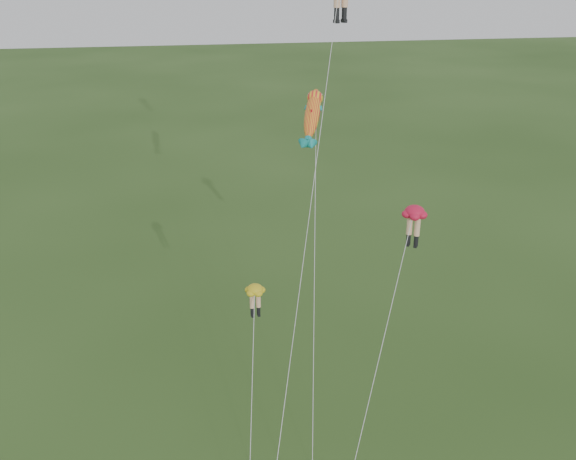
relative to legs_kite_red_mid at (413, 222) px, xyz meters
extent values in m
cylinder|color=black|center=(-1.95, 8.94, 8.52)|extent=(0.28, 0.28, 0.62)
cube|color=black|center=(-1.95, 8.94, 8.12)|extent=(0.32, 0.41, 0.18)
cylinder|color=black|center=(-1.49, 9.12, 8.52)|extent=(0.28, 0.28, 0.62)
cube|color=black|center=(-1.49, 9.12, 8.12)|extent=(0.32, 0.41, 0.18)
cylinder|color=silver|center=(-4.70, 1.55, -0.35)|extent=(5.99, 15.00, 22.32)
ellipsoid|color=red|center=(0.12, 0.17, 0.44)|extent=(1.71, 1.71, 0.61)
cylinder|color=#F6BA91|center=(-0.04, 0.28, -0.28)|extent=(0.27, 0.27, 0.94)
cylinder|color=black|center=(-0.04, 0.28, -0.99)|extent=(0.21, 0.21, 0.47)
cube|color=black|center=(-0.04, 0.28, -1.29)|extent=(0.28, 0.31, 0.14)
cylinder|color=#F6BA91|center=(0.27, 0.06, -0.28)|extent=(0.27, 0.27, 0.94)
cylinder|color=black|center=(0.27, 0.06, -0.99)|extent=(0.21, 0.21, 0.47)
cube|color=black|center=(0.27, 0.06, -1.29)|extent=(0.28, 0.31, 0.14)
cylinder|color=silver|center=(-2.32, -3.35, -5.38)|extent=(4.90, 7.08, 12.27)
ellipsoid|color=gold|center=(-7.50, 0.16, -3.09)|extent=(1.15, 1.15, 0.51)
cylinder|color=#F6BA91|center=(-7.65, 0.14, -3.69)|extent=(0.23, 0.23, 0.78)
cylinder|color=black|center=(-7.65, 0.14, -4.28)|extent=(0.18, 0.18, 0.39)
cube|color=black|center=(-7.65, 0.14, -4.53)|extent=(0.16, 0.24, 0.11)
cylinder|color=#F6BA91|center=(-7.34, 0.18, -3.69)|extent=(0.23, 0.23, 0.78)
cylinder|color=black|center=(-7.34, 0.18, -4.28)|extent=(0.18, 0.18, 0.39)
cube|color=black|center=(-7.34, 0.18, -4.53)|extent=(0.16, 0.24, 0.11)
cylinder|color=silver|center=(-8.10, -3.36, -7.18)|extent=(1.23, 7.08, 8.68)
ellipsoid|color=yellow|center=(-3.60, 6.79, 3.66)|extent=(1.92, 3.40, 2.74)
sphere|color=yellow|center=(-3.60, 6.79, 3.66)|extent=(1.26, 1.48, 1.26)
cone|color=teal|center=(-3.60, 6.79, 3.66)|extent=(1.04, 1.32, 1.22)
cone|color=teal|center=(-3.60, 6.79, 3.66)|extent=(1.04, 1.32, 1.22)
cone|color=teal|center=(-3.60, 6.79, 3.66)|extent=(0.59, 0.74, 0.68)
cone|color=teal|center=(-3.60, 6.79, 3.66)|extent=(0.59, 0.74, 0.68)
cone|color=red|center=(-3.60, 6.79, 3.66)|extent=(0.63, 0.76, 0.66)
cylinder|color=silver|center=(-4.76, -0.05, -3.92)|extent=(2.35, 13.71, 15.18)
camera|label=1|loc=(-9.88, -26.49, 11.90)|focal=40.00mm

